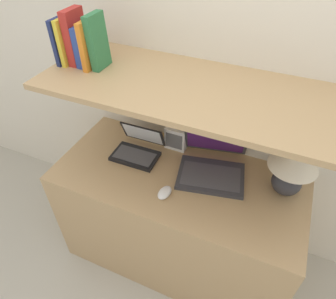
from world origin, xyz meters
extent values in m
plane|color=#B2AD9E|center=(0.00, 0.00, 0.00)|extent=(12.00, 12.00, 0.00)
cube|color=silver|center=(0.00, 0.71, 1.20)|extent=(6.00, 0.05, 2.40)
cube|color=tan|center=(0.00, 0.32, 0.39)|extent=(1.38, 0.64, 0.77)
cube|color=silver|center=(0.00, 0.66, 0.64)|extent=(1.38, 0.04, 1.27)
cube|color=tan|center=(0.00, 0.39, 1.29)|extent=(1.38, 0.58, 0.03)
ellipsoid|color=#2D2D33|center=(0.54, 0.44, 0.84)|extent=(0.15, 0.15, 0.14)
cylinder|color=tan|center=(0.54, 0.44, 0.93)|extent=(0.02, 0.02, 0.04)
cone|color=beige|center=(0.54, 0.44, 1.02)|extent=(0.24, 0.24, 0.13)
cube|color=#333338|center=(0.17, 0.38, 0.78)|extent=(0.40, 0.32, 0.02)
cube|color=#47474C|center=(0.17, 0.37, 0.80)|extent=(0.35, 0.24, 0.00)
cube|color=#333338|center=(0.13, 0.55, 0.91)|extent=(0.37, 0.16, 0.24)
cube|color=#4C1E60|center=(0.13, 0.55, 0.91)|extent=(0.33, 0.14, 0.21)
cube|color=black|center=(-0.29, 0.36, 0.78)|extent=(0.27, 0.17, 0.02)
cube|color=#47474C|center=(-0.29, 0.35, 0.80)|extent=(0.24, 0.12, 0.00)
cube|color=black|center=(-0.29, 0.48, 0.87)|extent=(0.27, 0.07, 0.15)
cube|color=white|center=(-0.29, 0.47, 0.87)|extent=(0.24, 0.06, 0.13)
ellipsoid|color=white|center=(-0.01, 0.17, 0.79)|extent=(0.07, 0.10, 0.04)
cube|color=white|center=(-0.11, 0.55, 0.85)|extent=(0.13, 0.08, 0.15)
cube|color=#59595B|center=(-0.11, 0.51, 0.85)|extent=(0.10, 0.00, 0.10)
cube|color=navy|center=(-0.65, 0.39, 1.41)|extent=(0.02, 0.17, 0.22)
cube|color=gold|center=(-0.62, 0.39, 1.41)|extent=(0.02, 0.16, 0.22)
cube|color=#A82823|center=(-0.58, 0.39, 1.43)|extent=(0.04, 0.13, 0.26)
cube|color=#284293|center=(-0.53, 0.39, 1.40)|extent=(0.04, 0.13, 0.19)
cube|color=orange|center=(-0.49, 0.39, 1.41)|extent=(0.03, 0.17, 0.23)
cube|color=#2D7042|center=(-0.46, 0.39, 1.43)|extent=(0.05, 0.12, 0.26)
camera|label=1|loc=(0.40, -0.75, 1.97)|focal=32.00mm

